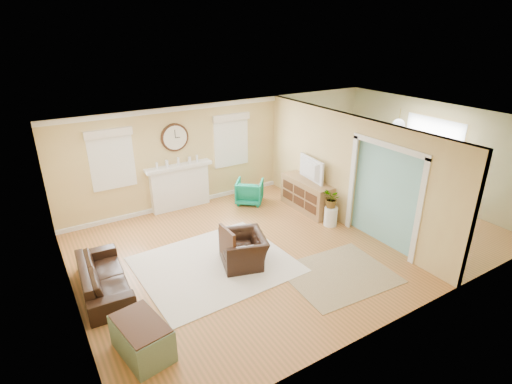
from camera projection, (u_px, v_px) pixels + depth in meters
floor at (294, 239)px, 8.89m from camera, size 9.00×9.00×0.00m
wall_back at (229, 149)px, 10.74m from camera, size 9.00×0.02×2.60m
wall_front at (415, 247)px, 6.03m from camera, size 9.00×0.02×2.60m
wall_left at (64, 241)px, 6.21m from camera, size 0.02×6.00×2.60m
wall_right at (432, 152)px, 10.56m from camera, size 0.02×6.00×2.60m
ceiling at (298, 124)px, 7.88m from camera, size 9.00×6.00×0.02m
partition at (341, 166)px, 9.31m from camera, size 0.17×6.00×2.60m
fireplace at (180, 186)px, 10.19m from camera, size 1.70×0.30×1.17m
wall_clock at (175, 137)px, 9.77m from camera, size 0.70×0.07×0.70m
window_left at (111, 155)px, 9.09m from camera, size 1.05×0.13×1.42m
window_right at (231, 137)px, 10.59m from camera, size 1.05×0.13×1.42m
french_doors at (430, 159)px, 10.61m from camera, size 0.06×1.70×2.20m
pendant at (399, 125)px, 9.48m from camera, size 0.30×0.30×0.55m
rug_cream at (215, 264)px, 7.92m from camera, size 2.98×2.61×0.02m
rug_jute at (339, 274)px, 7.61m from camera, size 2.06×1.73×0.01m
rug_grey at (382, 207)px, 10.39m from camera, size 2.61×3.27×0.01m
sofa at (103, 277)px, 7.07m from camera, size 0.86×1.95×0.56m
eames_chair at (243, 249)px, 7.87m from camera, size 1.07×1.15×0.62m
green_chair at (249, 192)px, 10.57m from camera, size 0.96×0.96×0.63m
trunk at (142, 338)px, 5.70m from camera, size 0.73×1.03×0.55m
credenza at (307, 195)px, 10.16m from camera, size 0.54×1.58×0.80m
tv at (308, 169)px, 9.89m from camera, size 0.24×1.02×0.58m
garden_stool at (331, 216)px, 9.41m from camera, size 0.31×0.31×0.45m
potted_plant at (332, 199)px, 9.23m from camera, size 0.45×0.49×0.47m
dining_table at (383, 196)px, 10.26m from camera, size 1.49×2.09×0.66m
dining_chair_n at (356, 173)px, 11.07m from camera, size 0.57×0.57×1.04m
dining_chair_s at (422, 202)px, 9.28m from camera, size 0.48×0.48×1.02m
dining_chair_w at (371, 195)px, 9.86m from camera, size 0.45×0.45×0.86m
dining_chair_e at (403, 182)px, 10.56m from camera, size 0.44×0.44×0.96m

